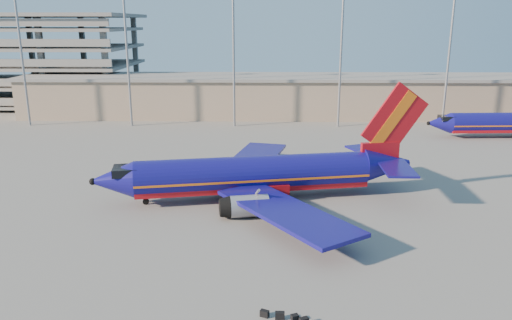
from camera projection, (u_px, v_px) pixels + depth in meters
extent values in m
plane|color=slate|center=(256.00, 214.00, 52.28)|extent=(220.00, 220.00, 0.00)
cube|color=gray|center=(307.00, 97.00, 106.94)|extent=(120.00, 15.00, 8.00)
cube|color=slate|center=(308.00, 77.00, 105.82)|extent=(122.00, 16.00, 0.60)
cube|color=slate|center=(13.00, 99.00, 124.43)|extent=(60.00, 30.00, 0.70)
cube|color=slate|center=(11.00, 82.00, 123.31)|extent=(60.00, 30.00, 0.70)
cube|color=slate|center=(9.00, 65.00, 122.19)|extent=(60.00, 30.00, 0.70)
cube|color=slate|center=(7.00, 47.00, 121.07)|extent=(60.00, 30.00, 0.70)
cube|color=slate|center=(4.00, 29.00, 119.95)|extent=(60.00, 30.00, 0.70)
cube|color=slate|center=(2.00, 15.00, 119.10)|extent=(62.00, 32.00, 0.80)
cube|color=slate|center=(32.00, 57.00, 134.42)|extent=(1.20, 1.20, 21.00)
cylinder|color=gray|center=(21.00, 52.00, 93.68)|extent=(0.44, 0.44, 28.00)
cylinder|color=gray|center=(127.00, 52.00, 93.33)|extent=(0.44, 0.44, 28.00)
cylinder|color=gray|center=(234.00, 52.00, 92.97)|extent=(0.44, 0.44, 28.00)
cylinder|color=gray|center=(341.00, 52.00, 92.62)|extent=(0.44, 0.44, 28.00)
cylinder|color=gray|center=(449.00, 53.00, 92.27)|extent=(0.44, 0.44, 28.00)
cylinder|color=navy|center=(253.00, 174.00, 56.16)|extent=(26.39, 8.77, 4.02)
cube|color=#A60D15|center=(253.00, 182.00, 56.43)|extent=(26.25, 8.03, 1.41)
cube|color=orange|center=(253.00, 176.00, 56.23)|extent=(26.40, 8.82, 0.24)
cone|color=navy|center=(113.00, 181.00, 53.69)|extent=(5.23, 4.80, 4.02)
cube|color=black|center=(125.00, 171.00, 53.65)|extent=(3.09, 3.26, 0.87)
cone|color=navy|center=(386.00, 164.00, 58.61)|extent=(6.30, 5.00, 4.02)
cube|color=#A60D15|center=(380.00, 152.00, 58.08)|extent=(4.60, 1.43, 2.39)
cube|color=#A60D15|center=(394.00, 120.00, 57.31)|extent=(7.91, 1.82, 8.68)
cube|color=orange|center=(393.00, 120.00, 57.27)|extent=(5.30, 1.43, 6.81)
cube|color=navy|center=(371.00, 151.00, 61.89)|extent=(5.69, 7.68, 0.24)
cube|color=navy|center=(397.00, 168.00, 54.86)|extent=(3.43, 7.04, 0.24)
cube|color=navy|center=(253.00, 159.00, 65.78)|extent=(9.18, 17.66, 0.38)
cube|color=navy|center=(286.00, 212.00, 47.58)|extent=(14.06, 16.96, 0.38)
cube|color=#A60D15|center=(258.00, 186.00, 56.64)|extent=(7.20, 5.37, 1.09)
cylinder|color=gray|center=(235.00, 174.00, 61.77)|extent=(4.27, 2.97, 2.28)
cylinder|color=gray|center=(249.00, 206.00, 51.02)|extent=(4.27, 2.97, 2.28)
cylinder|color=gray|center=(146.00, 199.00, 54.86)|extent=(0.30, 0.30, 1.20)
cylinder|color=black|center=(146.00, 201.00, 54.92)|extent=(0.73, 0.40, 0.70)
cylinder|color=black|center=(263.00, 186.00, 59.77)|extent=(1.01, 0.76, 0.91)
cylinder|color=black|center=(272.00, 202.00, 54.39)|extent=(1.01, 0.76, 0.91)
cone|color=navy|center=(439.00, 123.00, 86.11)|extent=(4.21, 3.76, 3.55)
cube|color=black|center=(447.00, 118.00, 85.91)|extent=(2.43, 2.61, 0.77)
cube|color=black|center=(295.00, 317.00, 33.57)|extent=(0.60, 0.54, 0.40)
cube|color=black|center=(265.00, 313.00, 33.96)|extent=(0.68, 0.56, 0.47)
cube|color=black|center=(280.00, 315.00, 33.68)|extent=(0.65, 0.34, 0.53)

